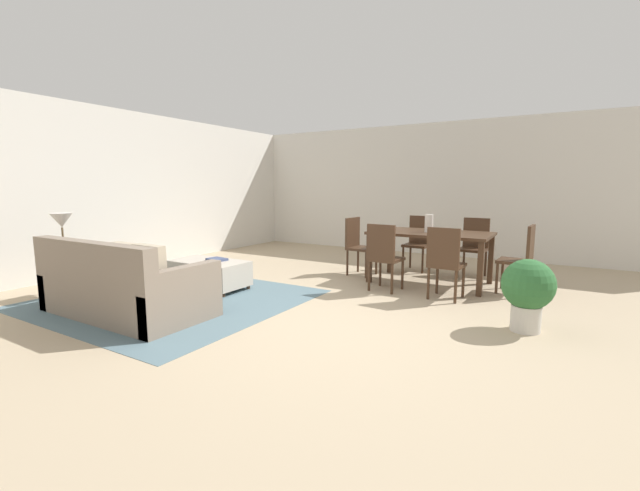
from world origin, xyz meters
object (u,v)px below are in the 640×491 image
(dining_chair_head_east, at_px, (522,255))
(dining_chair_far_left, at_px, (419,240))
(dining_chair_far_right, at_px, (474,243))
(dining_chair_near_left, at_px, (384,254))
(side_table, at_px, (65,264))
(vase_centerpiece, at_px, (429,223))
(ottoman_table, at_px, (209,273))
(book_on_ottoman, at_px, (217,259))
(potted_plant, at_px, (528,289))
(couch, at_px, (124,288))
(dining_chair_head_west, at_px, (358,243))
(table_lamp, at_px, (62,222))
(dining_chair_near_right, at_px, (445,259))
(dining_table, at_px, (430,238))

(dining_chair_head_east, bearing_deg, dining_chair_far_left, 152.48)
(dining_chair_far_right, xyz_separation_m, dining_chair_head_east, (0.76, -0.86, 0.00))
(dining_chair_near_left, bearing_deg, side_table, -144.44)
(vase_centerpiece, bearing_deg, ottoman_table, -143.46)
(side_table, height_order, vase_centerpiece, vase_centerpiece)
(dining_chair_head_east, bearing_deg, book_on_ottoman, -153.22)
(vase_centerpiece, relative_size, potted_plant, 0.36)
(dining_chair_near_left, bearing_deg, couch, -130.35)
(side_table, bearing_deg, book_on_ottoman, 46.26)
(potted_plant, bearing_deg, side_table, -162.19)
(side_table, height_order, potted_plant, potted_plant)
(dining_chair_head_west, height_order, book_on_ottoman, dining_chair_head_west)
(dining_chair_head_west, bearing_deg, table_lamp, -128.71)
(side_table, bearing_deg, table_lamp, -165.96)
(side_table, relative_size, dining_chair_far_left, 0.61)
(dining_chair_far_left, relative_size, book_on_ottoman, 3.54)
(side_table, bearing_deg, couch, -2.25)
(dining_chair_near_right, xyz_separation_m, dining_chair_far_left, (-0.87, 1.69, 0.00))
(couch, relative_size, table_lamp, 3.69)
(dining_chair_far_right, bearing_deg, dining_chair_head_east, -48.48)
(table_lamp, xyz_separation_m, dining_table, (3.75, 3.20, -0.30))
(dining_chair_far_left, relative_size, dining_chair_head_west, 1.00)
(dining_chair_head_west, relative_size, potted_plant, 1.28)
(table_lamp, distance_m, dining_table, 4.94)
(dining_chair_far_right, height_order, book_on_ottoman, dining_chair_far_right)
(table_lamp, height_order, vase_centerpiece, table_lamp)
(book_on_ottoman, bearing_deg, side_table, -133.74)
(dining_chair_head_east, height_order, vase_centerpiece, vase_centerpiece)
(dining_chair_far_right, bearing_deg, couch, -125.48)
(table_lamp, relative_size, dining_chair_near_right, 0.57)
(side_table, distance_m, vase_centerpiece, 4.90)
(dining_table, bearing_deg, dining_chair_near_right, -62.55)
(table_lamp, distance_m, dining_chair_far_left, 5.26)
(ottoman_table, xyz_separation_m, dining_chair_near_right, (2.96, 1.10, 0.29))
(couch, bearing_deg, dining_chair_near_left, 49.65)
(ottoman_table, xyz_separation_m, table_lamp, (-1.21, -1.28, 0.75))
(ottoman_table, relative_size, vase_centerpiece, 4.22)
(table_lamp, bearing_deg, potted_plant, 17.81)
(dining_chair_far_right, distance_m, dining_chair_head_east, 1.14)
(couch, distance_m, side_table, 1.28)
(dining_chair_near_left, distance_m, dining_chair_far_right, 1.87)
(dining_chair_head_west, bearing_deg, dining_table, -0.28)
(dining_chair_head_west, bearing_deg, dining_chair_head_east, -0.01)
(couch, relative_size, side_table, 3.46)
(potted_plant, bearing_deg, dining_chair_near_right, 143.73)
(table_lamp, height_order, dining_table, table_lamp)
(table_lamp, distance_m, book_on_ottoman, 1.96)
(dining_chair_far_left, relative_size, potted_plant, 1.28)
(table_lamp, relative_size, dining_table, 0.31)
(dining_chair_near_left, relative_size, dining_chair_head_west, 1.00)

